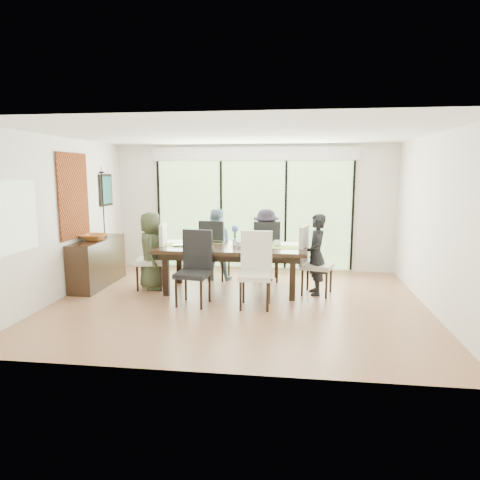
# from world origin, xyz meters

# --- Properties ---
(floor) EXTENTS (6.00, 5.00, 0.01)m
(floor) POSITION_xyz_m (0.00, 0.00, -0.01)
(floor) COLOR brown
(floor) RESTS_ON ground
(ceiling) EXTENTS (6.00, 5.00, 0.01)m
(ceiling) POSITION_xyz_m (0.00, 0.00, 2.71)
(ceiling) COLOR white
(ceiling) RESTS_ON wall_back
(wall_back) EXTENTS (6.00, 0.02, 2.70)m
(wall_back) POSITION_xyz_m (0.00, 2.51, 1.35)
(wall_back) COLOR white
(wall_back) RESTS_ON floor
(wall_front) EXTENTS (6.00, 0.02, 2.70)m
(wall_front) POSITION_xyz_m (0.00, -2.51, 1.35)
(wall_front) COLOR silver
(wall_front) RESTS_ON floor
(wall_left) EXTENTS (0.02, 5.00, 2.70)m
(wall_left) POSITION_xyz_m (-3.01, 0.00, 1.35)
(wall_left) COLOR silver
(wall_left) RESTS_ON floor
(wall_right) EXTENTS (0.02, 5.00, 2.70)m
(wall_right) POSITION_xyz_m (3.01, 0.00, 1.35)
(wall_right) COLOR silver
(wall_right) RESTS_ON floor
(glass_doors) EXTENTS (4.20, 0.02, 2.30)m
(glass_doors) POSITION_xyz_m (0.00, 2.47, 1.20)
(glass_doors) COLOR #598C3F
(glass_doors) RESTS_ON wall_back
(blinds_header) EXTENTS (4.40, 0.06, 0.28)m
(blinds_header) POSITION_xyz_m (0.00, 2.46, 2.50)
(blinds_header) COLOR white
(blinds_header) RESTS_ON wall_back
(mullion_a) EXTENTS (0.05, 0.04, 2.30)m
(mullion_a) POSITION_xyz_m (-2.10, 2.46, 1.20)
(mullion_a) COLOR black
(mullion_a) RESTS_ON wall_back
(mullion_b) EXTENTS (0.05, 0.04, 2.30)m
(mullion_b) POSITION_xyz_m (-0.70, 2.46, 1.20)
(mullion_b) COLOR black
(mullion_b) RESTS_ON wall_back
(mullion_c) EXTENTS (0.05, 0.04, 2.30)m
(mullion_c) POSITION_xyz_m (0.70, 2.46, 1.20)
(mullion_c) COLOR black
(mullion_c) RESTS_ON wall_back
(mullion_d) EXTENTS (0.05, 0.04, 2.30)m
(mullion_d) POSITION_xyz_m (2.10, 2.46, 1.20)
(mullion_d) COLOR black
(mullion_d) RESTS_ON wall_back
(side_window) EXTENTS (0.02, 0.90, 1.00)m
(side_window) POSITION_xyz_m (-2.97, -1.20, 1.50)
(side_window) COLOR #8CAD7F
(side_window) RESTS_ON wall_left
(deck) EXTENTS (6.00, 1.80, 0.10)m
(deck) POSITION_xyz_m (0.00, 3.40, -0.05)
(deck) COLOR brown
(deck) RESTS_ON ground
(rail_top) EXTENTS (6.00, 0.08, 0.06)m
(rail_top) POSITION_xyz_m (0.00, 4.20, 0.55)
(rail_top) COLOR brown
(rail_top) RESTS_ON deck
(foliage_left) EXTENTS (3.20, 3.20, 3.20)m
(foliage_left) POSITION_xyz_m (-1.80, 5.20, 1.44)
(foliage_left) COLOR #14380F
(foliage_left) RESTS_ON ground
(foliage_mid) EXTENTS (4.00, 4.00, 4.00)m
(foliage_mid) POSITION_xyz_m (0.40, 5.80, 1.80)
(foliage_mid) COLOR #14380F
(foliage_mid) RESTS_ON ground
(foliage_right) EXTENTS (2.80, 2.80, 2.80)m
(foliage_right) POSITION_xyz_m (2.20, 5.00, 1.26)
(foliage_right) COLOR #14380F
(foliage_right) RESTS_ON ground
(foliage_far) EXTENTS (3.60, 3.60, 3.60)m
(foliage_far) POSITION_xyz_m (-0.60, 6.50, 1.62)
(foliage_far) COLOR #14380F
(foliage_far) RESTS_ON ground
(table_top) EXTENTS (2.62, 1.20, 0.07)m
(table_top) POSITION_xyz_m (-0.20, 0.67, 0.79)
(table_top) COLOR black
(table_top) RESTS_ON floor
(table_apron) EXTENTS (2.40, 0.98, 0.11)m
(table_apron) POSITION_xyz_m (-0.20, 0.67, 0.69)
(table_apron) COLOR black
(table_apron) RESTS_ON floor
(table_leg_fl) EXTENTS (0.10, 0.10, 0.75)m
(table_leg_fl) POSITION_xyz_m (-1.28, 0.24, 0.38)
(table_leg_fl) COLOR black
(table_leg_fl) RESTS_ON floor
(table_leg_fr) EXTENTS (0.10, 0.10, 0.75)m
(table_leg_fr) POSITION_xyz_m (0.88, 0.24, 0.38)
(table_leg_fr) COLOR black
(table_leg_fr) RESTS_ON floor
(table_leg_bl) EXTENTS (0.10, 0.10, 0.75)m
(table_leg_bl) POSITION_xyz_m (-1.28, 1.10, 0.38)
(table_leg_bl) COLOR black
(table_leg_bl) RESTS_ON floor
(table_leg_br) EXTENTS (0.10, 0.10, 0.75)m
(table_leg_br) POSITION_xyz_m (0.88, 1.10, 0.38)
(table_leg_br) COLOR black
(table_leg_br) RESTS_ON floor
(chair_left_end) EXTENTS (0.57, 0.57, 1.20)m
(chair_left_end) POSITION_xyz_m (-1.70, 0.67, 0.60)
(chair_left_end) COLOR silver
(chair_left_end) RESTS_ON floor
(chair_right_end) EXTENTS (0.61, 0.61, 1.20)m
(chair_right_end) POSITION_xyz_m (1.30, 0.67, 0.60)
(chair_right_end) COLOR beige
(chair_right_end) RESTS_ON floor
(chair_far_left) EXTENTS (0.58, 0.58, 1.20)m
(chair_far_left) POSITION_xyz_m (-0.65, 1.52, 0.60)
(chair_far_left) COLOR black
(chair_far_left) RESTS_ON floor
(chair_far_right) EXTENTS (0.56, 0.56, 1.20)m
(chair_far_right) POSITION_xyz_m (0.35, 1.52, 0.60)
(chair_far_right) COLOR black
(chair_far_right) RESTS_ON floor
(chair_near_left) EXTENTS (0.56, 0.56, 1.20)m
(chair_near_left) POSITION_xyz_m (-0.70, -0.20, 0.60)
(chair_near_left) COLOR black
(chair_near_left) RESTS_ON floor
(chair_near_right) EXTENTS (0.51, 0.51, 1.20)m
(chair_near_right) POSITION_xyz_m (0.30, -0.20, 0.60)
(chair_near_right) COLOR white
(chair_near_right) RESTS_ON floor
(person_left_end) EXTENTS (0.56, 0.74, 1.41)m
(person_left_end) POSITION_xyz_m (-1.68, 0.67, 0.70)
(person_left_end) COLOR #3A442D
(person_left_end) RESTS_ON floor
(person_right_end) EXTENTS (0.51, 0.72, 1.41)m
(person_right_end) POSITION_xyz_m (1.28, 0.67, 0.70)
(person_right_end) COLOR black
(person_right_end) RESTS_ON floor
(person_far_left) EXTENTS (0.67, 0.44, 1.41)m
(person_far_left) POSITION_xyz_m (-0.65, 1.50, 0.70)
(person_far_left) COLOR #7C9EB3
(person_far_left) RESTS_ON floor
(person_far_right) EXTENTS (0.73, 0.55, 1.41)m
(person_far_right) POSITION_xyz_m (0.35, 1.50, 0.70)
(person_far_right) COLOR black
(person_far_right) RESTS_ON floor
(placemat_left) EXTENTS (0.48, 0.35, 0.01)m
(placemat_left) POSITION_xyz_m (-1.15, 0.67, 0.82)
(placemat_left) COLOR #75A63B
(placemat_left) RESTS_ON table_top
(placemat_right) EXTENTS (0.48, 0.35, 0.01)m
(placemat_right) POSITION_xyz_m (0.75, 0.67, 0.82)
(placemat_right) COLOR #80A53B
(placemat_right) RESTS_ON table_top
(placemat_far_l) EXTENTS (0.48, 0.35, 0.01)m
(placemat_far_l) POSITION_xyz_m (-0.65, 1.07, 0.82)
(placemat_far_l) COLOR #88A93C
(placemat_far_l) RESTS_ON table_top
(placemat_far_r) EXTENTS (0.48, 0.35, 0.01)m
(placemat_far_r) POSITION_xyz_m (0.35, 1.07, 0.82)
(placemat_far_r) COLOR #79A139
(placemat_far_r) RESTS_ON table_top
(placemat_paper) EXTENTS (0.48, 0.35, 0.01)m
(placemat_paper) POSITION_xyz_m (-0.75, 0.37, 0.82)
(placemat_paper) COLOR white
(placemat_paper) RESTS_ON table_top
(tablet_far_l) EXTENTS (0.28, 0.20, 0.01)m
(tablet_far_l) POSITION_xyz_m (-0.55, 1.02, 0.83)
(tablet_far_l) COLOR black
(tablet_far_l) RESTS_ON table_top
(tablet_far_r) EXTENTS (0.26, 0.19, 0.01)m
(tablet_far_r) POSITION_xyz_m (0.30, 1.02, 0.83)
(tablet_far_r) COLOR black
(tablet_far_r) RESTS_ON table_top
(papers) EXTENTS (0.33, 0.24, 0.00)m
(papers) POSITION_xyz_m (0.50, 0.62, 0.82)
(papers) COLOR white
(papers) RESTS_ON table_top
(platter_base) EXTENTS (0.28, 0.28, 0.03)m
(platter_base) POSITION_xyz_m (-0.75, 0.37, 0.84)
(platter_base) COLOR white
(platter_base) RESTS_ON table_top
(platter_snacks) EXTENTS (0.22, 0.22, 0.02)m
(platter_snacks) POSITION_xyz_m (-0.75, 0.37, 0.86)
(platter_snacks) COLOR orange
(platter_snacks) RESTS_ON table_top
(vase) EXTENTS (0.09, 0.09, 0.13)m
(vase) POSITION_xyz_m (-0.15, 0.72, 0.88)
(vase) COLOR silver
(vase) RESTS_ON table_top
(hyacinth_stems) EXTENTS (0.04, 0.04, 0.17)m
(hyacinth_stems) POSITION_xyz_m (-0.15, 0.72, 1.02)
(hyacinth_stems) COLOR #337226
(hyacinth_stems) RESTS_ON table_top
(hyacinth_blooms) EXTENTS (0.12, 0.12, 0.12)m
(hyacinth_blooms) POSITION_xyz_m (-0.15, 0.72, 1.12)
(hyacinth_blooms) COLOR #5465D3
(hyacinth_blooms) RESTS_ON table_top
(laptop) EXTENTS (0.43, 0.38, 0.03)m
(laptop) POSITION_xyz_m (-1.05, 0.57, 0.83)
(laptop) COLOR silver
(laptop) RESTS_ON table_top
(cup_a) EXTENTS (0.19, 0.19, 0.10)m
(cup_a) POSITION_xyz_m (-0.90, 0.82, 0.87)
(cup_a) COLOR white
(cup_a) RESTS_ON table_top
(cup_b) EXTENTS (0.14, 0.14, 0.10)m
(cup_b) POSITION_xyz_m (-0.05, 0.57, 0.87)
(cup_b) COLOR white
(cup_b) RESTS_ON table_top
(cup_c) EXTENTS (0.16, 0.16, 0.10)m
(cup_c) POSITION_xyz_m (0.60, 0.77, 0.87)
(cup_c) COLOR white
(cup_c) RESTS_ON table_top
(book) EXTENTS (0.26, 0.30, 0.02)m
(book) POSITION_xyz_m (0.05, 0.72, 0.83)
(book) COLOR white
(book) RESTS_ON table_top
(sideboard) EXTENTS (0.44, 1.56, 0.87)m
(sideboard) POSITION_xyz_m (-2.76, 0.74, 0.44)
(sideboard) COLOR black
(sideboard) RESTS_ON floor
(bowl) EXTENTS (0.46, 0.46, 0.11)m
(bowl) POSITION_xyz_m (-2.76, 0.64, 0.93)
(bowl) COLOR #9C5722
(bowl) RESTS_ON sideboard
(candlestick_base) EXTENTS (0.10, 0.10, 0.04)m
(candlestick_base) POSITION_xyz_m (-2.76, 1.09, 0.89)
(candlestick_base) COLOR black
(candlestick_base) RESTS_ON sideboard
(candlestick_shaft) EXTENTS (0.02, 0.02, 1.21)m
(candlestick_shaft) POSITION_xyz_m (-2.76, 1.09, 1.51)
(candlestick_shaft) COLOR black
(candlestick_shaft) RESTS_ON sideboard
(candlestick_pan) EXTENTS (0.10, 0.10, 0.03)m
(candlestick_pan) POSITION_xyz_m (-2.76, 1.09, 2.11)
(candlestick_pan) COLOR black
(candlestick_pan) RESTS_ON sideboard
(candle) EXTENTS (0.03, 0.03, 0.10)m
(candle) POSITION_xyz_m (-2.76, 1.09, 2.17)
(candle) COLOR silver
(candle) RESTS_ON sideboard
(tapestry) EXTENTS (0.02, 1.00, 1.50)m
(tapestry) POSITION_xyz_m (-2.97, 0.40, 1.70)
(tapestry) COLOR #9A3A16
(tapestry) RESTS_ON wall_left
(art_frame) EXTENTS (0.03, 0.55, 0.65)m
(art_frame) POSITION_xyz_m (-2.97, 1.70, 1.75)
(art_frame) COLOR black
(art_frame) RESTS_ON wall_left
(art_canvas) EXTENTS (0.01, 0.45, 0.55)m
(art_canvas) POSITION_xyz_m (-2.95, 1.70, 1.75)
(art_canvas) COLOR #194D50
(art_canvas) RESTS_ON wall_left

